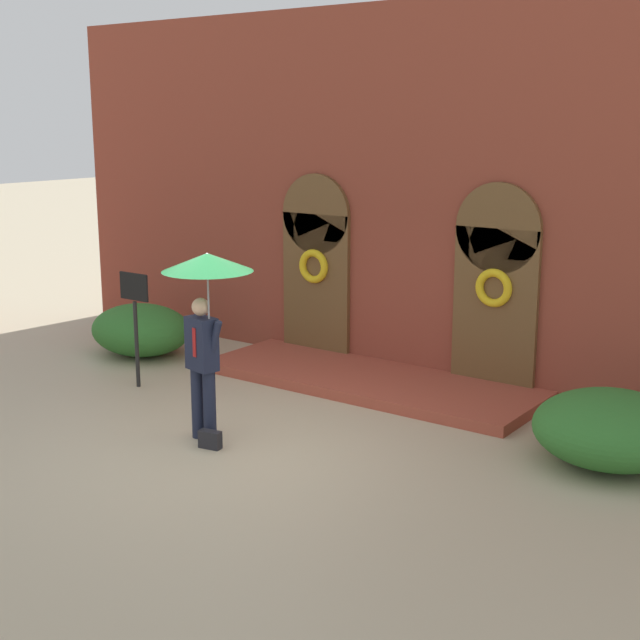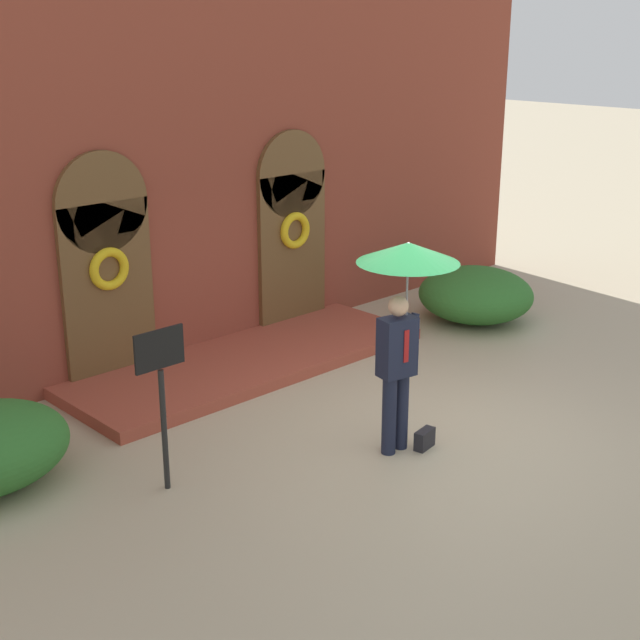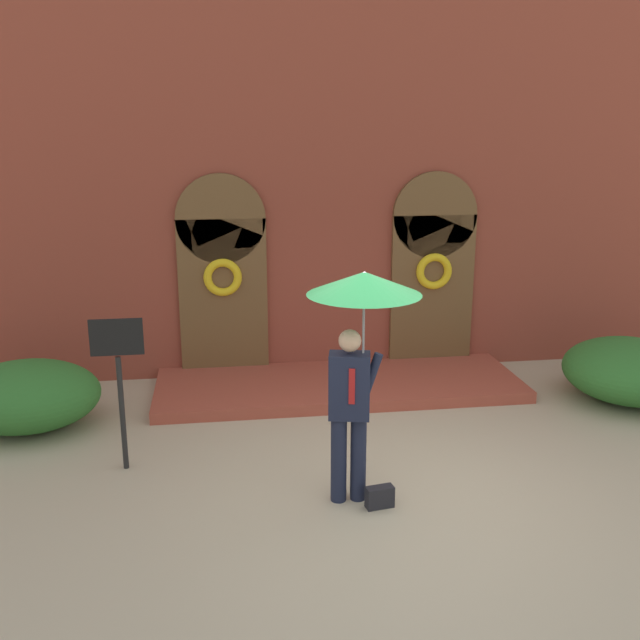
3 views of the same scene
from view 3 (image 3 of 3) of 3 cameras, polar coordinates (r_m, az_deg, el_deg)
ground_plane at (r=7.62m, az=5.50°, el=-13.68°), size 80.00×80.00×0.00m
building_facade at (r=10.80m, az=0.61°, el=9.87°), size 14.00×2.30×5.60m
person_with_umbrella at (r=6.80m, az=3.24°, el=0.17°), size 1.10×1.10×2.36m
handbag at (r=7.33m, az=4.80°, el=-13.93°), size 0.30×0.17×0.22m
sign_post at (r=7.96m, az=-15.79°, el=-3.80°), size 0.56×0.06×1.72m
shrub_left at (r=9.67m, az=-22.40°, el=-5.63°), size 1.80×1.49×0.86m
shrub_right at (r=10.78m, az=23.55°, el=-3.71°), size 1.80×1.83×0.84m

